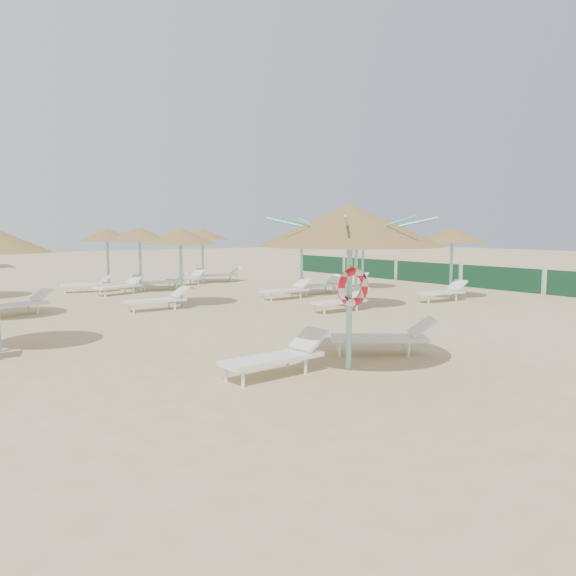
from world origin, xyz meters
TOP-DOWN VIEW (x-y plane):
  - ground at (0.00, 0.00)m, footprint 120.00×120.00m
  - main_palapa at (-0.48, -0.37)m, footprint 3.42×3.42m
  - lounger_main_a at (-1.81, 0.02)m, footprint 2.10×0.74m
  - lounger_main_b at (0.99, 0.11)m, footprint 2.09×1.80m
  - palapa_field at (1.59, 10.70)m, footprint 18.81×13.57m
  - windbreak_fence at (14.00, 9.96)m, footprint 0.08×19.84m

SIDE VIEW (x-z plane):
  - ground at x=0.00m, z-range 0.00..0.00m
  - lounger_main_a at x=-1.81m, z-range -0.02..0.74m
  - lounger_main_b at x=0.99m, z-range -0.02..0.76m
  - windbreak_fence at x=14.00m, z-range -0.05..1.05m
  - palapa_field at x=1.59m, z-range 0.94..3.66m
  - main_palapa at x=-0.48m, z-range 1.13..4.20m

